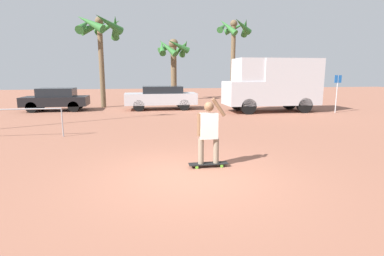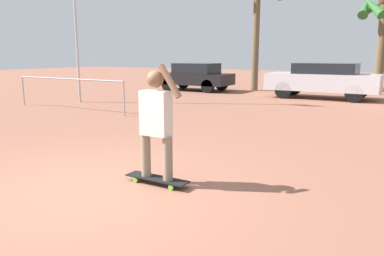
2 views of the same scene
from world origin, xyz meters
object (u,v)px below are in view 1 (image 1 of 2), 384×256
object	(u,v)px
person_skateboarder	(209,129)
parked_car_black	(56,99)
palm_tree_far_left	(100,31)
skateboard	(208,164)
parked_car_silver	(161,97)
camper_van	(273,83)
street_sign	(337,89)
palm_tree_near_van	(234,35)
palm_tree_center_background	(174,53)

from	to	relation	value
person_skateboarder	parked_car_black	size ratio (longest dim) A/B	0.43
palm_tree_far_left	skateboard	bearing A→B (deg)	-74.08
skateboard	person_skateboarder	distance (m)	0.90
skateboard	parked_car_silver	xyz separation A→B (m)	(-0.30, 12.36, 0.73)
skateboard	person_skateboarder	size ratio (longest dim) A/B	0.60
skateboard	camper_van	size ratio (longest dim) A/B	0.18
skateboard	parked_car_silver	bearing A→B (deg)	91.41
camper_van	street_sign	size ratio (longest dim) A/B	2.55
parked_car_silver	street_sign	xyz separation A→B (m)	(10.11, -3.42, 0.62)
camper_van	parked_car_black	bearing A→B (deg)	168.62
palm_tree_far_left	person_skateboarder	bearing A→B (deg)	-74.09
parked_car_silver	palm_tree_far_left	distance (m)	6.09
parked_car_silver	street_sign	world-z (taller)	street_sign
person_skateboarder	parked_car_black	distance (m)	14.44
parked_car_black	palm_tree_near_van	bearing A→B (deg)	23.36
camper_van	palm_tree_far_left	bearing A→B (deg)	157.57
skateboard	street_sign	distance (m)	13.34
skateboard	parked_car_black	bearing A→B (deg)	118.07
camper_van	parked_car_black	distance (m)	13.43
parked_car_silver	street_sign	bearing A→B (deg)	-18.69
palm_tree_center_background	parked_car_silver	bearing A→B (deg)	-103.30
camper_van	parked_car_silver	size ratio (longest dim) A/B	1.23
person_skateboarder	palm_tree_near_van	distance (m)	20.07
person_skateboarder	palm_tree_near_van	bearing A→B (deg)	70.77
person_skateboarder	palm_tree_far_left	distance (m)	15.55
skateboard	palm_tree_center_background	distance (m)	19.60
parked_car_black	street_sign	bearing A→B (deg)	-12.89
person_skateboarder	street_sign	world-z (taller)	street_sign
parked_car_silver	skateboard	bearing A→B (deg)	-88.59
camper_van	parked_car_silver	xyz separation A→B (m)	(-6.64, 2.27, -0.92)
parked_car_black	palm_tree_center_background	xyz separation A→B (m)	(8.10, 6.40, 3.29)
camper_van	street_sign	xyz separation A→B (m)	(3.47, -1.15, -0.30)
parked_car_black	palm_tree_far_left	bearing A→B (deg)	31.87
skateboard	parked_car_black	xyz separation A→B (m)	(-6.80, 12.74, 0.67)
person_skateboarder	palm_tree_center_background	xyz separation A→B (m)	(1.30, 19.15, 3.07)
parked_car_silver	palm_tree_center_background	xyz separation A→B (m)	(1.60, 6.78, 3.23)
parked_car_silver	palm_tree_near_van	xyz separation A→B (m)	(6.74, 6.09, 4.69)
skateboard	parked_car_silver	size ratio (longest dim) A/B	0.22
person_skateboarder	palm_tree_near_van	world-z (taller)	palm_tree_near_van
palm_tree_near_van	palm_tree_far_left	distance (m)	11.30
parked_car_black	palm_tree_center_background	distance (m)	10.83
skateboard	person_skateboarder	xyz separation A→B (m)	(-0.00, 0.00, 0.90)
person_skateboarder	palm_tree_center_background	bearing A→B (deg)	86.11
palm_tree_center_background	palm_tree_near_van	bearing A→B (deg)	-7.63
palm_tree_near_van	palm_tree_far_left	size ratio (longest dim) A/B	1.12
camper_van	palm_tree_near_van	distance (m)	9.17
parked_car_silver	palm_tree_center_background	bearing A→B (deg)	76.70
parked_car_black	palm_tree_far_left	xyz separation A→B (m)	(2.68, 1.67, 4.35)
palm_tree_far_left	camper_van	bearing A→B (deg)	-22.43
camper_van	palm_tree_near_van	xyz separation A→B (m)	(0.10, 8.36, 3.77)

